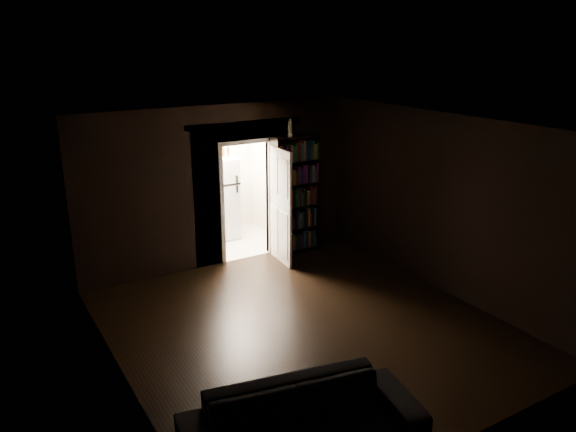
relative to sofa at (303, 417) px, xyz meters
name	(u,v)px	position (x,y,z in m)	size (l,w,h in m)	color
ground	(306,327)	(1.40, 2.10, -0.44)	(5.50, 5.50, 0.00)	black
room_walls	(267,193)	(1.39, 3.17, 1.24)	(5.02, 5.61, 2.84)	black
kitchen_alcove	(220,180)	(1.90, 5.97, 0.77)	(2.20, 1.80, 2.60)	beige
sofa	(303,417)	(0.00, 0.00, 0.00)	(2.29, 0.99, 0.88)	black
bookshelf	(295,195)	(2.79, 4.65, 0.66)	(0.90, 0.32, 2.20)	black
refrigerator	(216,198)	(1.88, 6.13, 0.39)	(0.74, 0.68, 1.65)	white
door	(280,206)	(2.33, 4.41, 0.59)	(0.85, 0.05, 2.05)	white
figurine	(290,128)	(2.65, 4.59, 1.91)	(0.10, 0.10, 0.31)	silver
bottles	(216,151)	(1.86, 6.02, 1.34)	(0.63, 0.08, 0.26)	black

